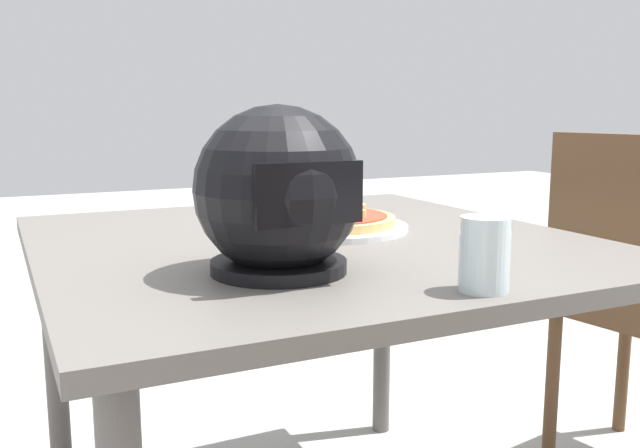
% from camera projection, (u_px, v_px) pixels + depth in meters
% --- Properties ---
extents(dining_table, '(1.02, 1.07, 0.71)m').
position_uv_depth(dining_table, '(310.00, 275.00, 1.36)').
color(dining_table, '#5B5651').
rests_on(dining_table, ground).
extents(pizza_plate, '(0.33, 0.33, 0.01)m').
position_uv_depth(pizza_plate, '(329.00, 227.00, 1.43)').
color(pizza_plate, white).
rests_on(pizza_plate, dining_table).
extents(pizza, '(0.27, 0.27, 0.06)m').
position_uv_depth(pizza, '(328.00, 219.00, 1.43)').
color(pizza, tan).
rests_on(pizza, pizza_plate).
extents(motorcycle_helmet, '(0.26, 0.26, 0.26)m').
position_uv_depth(motorcycle_helmet, '(278.00, 194.00, 1.04)').
color(motorcycle_helmet, black).
rests_on(motorcycle_helmet, dining_table).
extents(drinking_glass, '(0.07, 0.07, 0.10)m').
position_uv_depth(drinking_glass, '(484.00, 254.00, 0.95)').
color(drinking_glass, silver).
rests_on(drinking_glass, dining_table).
extents(chair_side, '(0.46, 0.46, 0.90)m').
position_uv_depth(chair_side, '(636.00, 292.00, 1.71)').
color(chair_side, brown).
rests_on(chair_side, ground).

